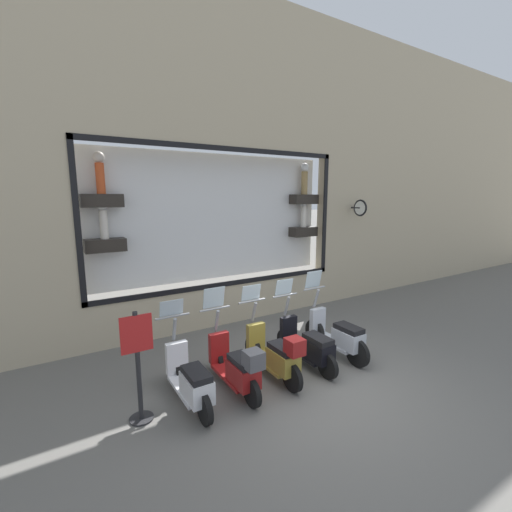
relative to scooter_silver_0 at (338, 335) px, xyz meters
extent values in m
plane|color=#66635E|center=(-0.57, 1.15, -0.45)|extent=(120.00, 120.00, 0.00)
cube|color=tan|center=(3.03, -9.52, 3.60)|extent=(0.40, 14.65, 8.10)
cube|color=tan|center=(3.03, 1.15, 0.06)|extent=(0.40, 6.69, 1.03)
cube|color=tan|center=(3.03, 1.15, 5.85)|extent=(0.40, 6.69, 3.61)
cube|color=black|center=(2.82, 1.15, 3.98)|extent=(0.04, 6.69, 0.12)
cube|color=black|center=(2.82, 1.15, 0.64)|extent=(0.04, 6.69, 0.12)
cube|color=black|center=(2.82, -2.13, 2.31)|extent=(0.04, 0.12, 3.47)
cube|color=black|center=(2.82, 4.44, 2.31)|extent=(0.04, 0.12, 3.47)
cube|color=white|center=(3.38, 1.15, 2.31)|extent=(0.04, 6.45, 3.23)
cube|color=#28231E|center=(3.16, -1.61, 2.76)|extent=(0.36, 0.84, 0.28)
cylinder|color=#9E7F4C|center=(3.16, -1.61, 3.23)|extent=(0.18, 0.18, 0.66)
sphere|color=white|center=(3.16, -1.61, 3.68)|extent=(0.24, 0.24, 0.24)
cube|color=#28231E|center=(3.16, 3.91, 2.76)|extent=(0.36, 0.84, 0.28)
cylinder|color=#CC4C23|center=(3.16, 3.91, 3.22)|extent=(0.18, 0.18, 0.64)
sphere|color=beige|center=(3.16, 3.91, 3.66)|extent=(0.23, 0.23, 0.23)
cube|color=#28231E|center=(3.16, -1.61, 1.80)|extent=(0.36, 0.84, 0.28)
cylinder|color=silver|center=(3.16, -1.61, 2.25)|extent=(0.17, 0.17, 0.62)
sphere|color=white|center=(3.16, -1.61, 2.67)|extent=(0.22, 0.22, 0.22)
cube|color=#28231E|center=(3.16, 3.91, 1.80)|extent=(0.36, 0.84, 0.28)
cylinder|color=silver|center=(3.16, 3.91, 2.25)|extent=(0.17, 0.17, 0.62)
sphere|color=white|center=(3.16, 3.91, 2.67)|extent=(0.22, 0.22, 0.22)
cylinder|color=black|center=(2.66, -3.26, 2.50)|extent=(0.35, 0.05, 0.05)
torus|color=black|center=(2.48, -3.26, 2.50)|extent=(0.51, 0.05, 0.51)
cylinder|color=white|center=(2.48, -3.26, 2.50)|extent=(0.42, 0.03, 0.42)
cylinder|color=black|center=(0.72, 0.00, -0.17)|extent=(0.56, 0.09, 0.56)
cylinder|color=black|center=(-0.54, 0.00, -0.17)|extent=(0.56, 0.09, 0.56)
cube|color=#B7BCC6|center=(0.09, 0.00, -0.19)|extent=(1.02, 0.38, 0.06)
cube|color=#B7BCC6|center=(-0.28, 0.00, 0.02)|extent=(0.61, 0.35, 0.36)
cube|color=black|center=(-0.28, 0.00, 0.25)|extent=(0.58, 0.31, 0.10)
cube|color=#B7BCC6|center=(0.63, 0.00, 0.12)|extent=(0.12, 0.37, 0.56)
cylinder|color=gray|center=(0.70, 0.00, 0.62)|extent=(0.20, 0.06, 0.45)
cylinder|color=gray|center=(0.77, 0.00, 0.83)|extent=(0.04, 0.60, 0.04)
cube|color=silver|center=(0.81, 0.00, 1.03)|extent=(0.10, 0.42, 0.39)
cylinder|color=black|center=(0.75, 0.81, -0.21)|extent=(0.48, 0.09, 0.48)
cylinder|color=black|center=(-0.57, 0.81, -0.21)|extent=(0.48, 0.09, 0.48)
cube|color=black|center=(0.09, 0.81, -0.22)|extent=(1.02, 0.39, 0.06)
cube|color=black|center=(-0.28, 0.81, -0.01)|extent=(0.61, 0.35, 0.36)
cube|color=black|center=(-0.28, 0.81, 0.22)|extent=(0.58, 0.31, 0.10)
cube|color=black|center=(0.63, 0.81, 0.09)|extent=(0.12, 0.37, 0.56)
cylinder|color=gray|center=(0.70, 0.81, 0.58)|extent=(0.20, 0.06, 0.45)
cylinder|color=gray|center=(0.77, 0.81, 0.80)|extent=(0.04, 0.60, 0.04)
cube|color=silver|center=(0.81, 0.81, 0.97)|extent=(0.09, 0.42, 0.34)
cylinder|color=black|center=(0.74, 1.62, -0.20)|extent=(0.50, 0.09, 0.50)
cylinder|color=black|center=(-0.56, 1.62, -0.20)|extent=(0.50, 0.09, 0.50)
cube|color=olive|center=(0.09, 1.62, -0.21)|extent=(1.02, 0.39, 0.06)
cube|color=olive|center=(-0.28, 1.62, 0.00)|extent=(0.61, 0.35, 0.36)
cube|color=black|center=(-0.28, 1.62, 0.23)|extent=(0.58, 0.31, 0.10)
cube|color=olive|center=(0.63, 1.62, 0.10)|extent=(0.12, 0.37, 0.56)
cylinder|color=gray|center=(0.70, 1.62, 0.59)|extent=(0.20, 0.06, 0.45)
cylinder|color=gray|center=(0.77, 1.62, 0.80)|extent=(0.04, 0.60, 0.04)
cube|color=silver|center=(0.81, 1.62, 0.97)|extent=(0.08, 0.42, 0.32)
cube|color=maroon|center=(-0.61, 1.62, 0.39)|extent=(0.28, 0.28, 0.28)
cylinder|color=black|center=(0.76, 2.42, -0.22)|extent=(0.46, 0.09, 0.46)
cylinder|color=black|center=(-0.57, 2.42, -0.22)|extent=(0.46, 0.09, 0.46)
cube|color=maroon|center=(0.09, 2.42, -0.23)|extent=(1.02, 0.38, 0.06)
cube|color=maroon|center=(-0.28, 2.42, -0.02)|extent=(0.61, 0.35, 0.36)
cube|color=black|center=(-0.28, 2.42, 0.21)|extent=(0.58, 0.31, 0.10)
cube|color=maroon|center=(0.63, 2.42, 0.08)|extent=(0.12, 0.37, 0.56)
cylinder|color=gray|center=(0.70, 2.42, 0.57)|extent=(0.20, 0.06, 0.45)
cylinder|color=gray|center=(0.77, 2.42, 0.79)|extent=(0.04, 0.60, 0.04)
cube|color=silver|center=(0.81, 2.42, 0.99)|extent=(0.10, 0.42, 0.40)
cube|color=#4C4C51|center=(-0.62, 2.42, 0.37)|extent=(0.28, 0.28, 0.28)
cylinder|color=black|center=(0.75, 3.23, -0.22)|extent=(0.47, 0.09, 0.47)
cylinder|color=black|center=(-0.57, 3.23, -0.22)|extent=(0.47, 0.09, 0.47)
cube|color=silver|center=(0.09, 3.23, -0.23)|extent=(1.02, 0.38, 0.06)
cube|color=silver|center=(-0.28, 3.23, -0.02)|extent=(0.61, 0.35, 0.36)
cube|color=black|center=(-0.28, 3.23, 0.21)|extent=(0.58, 0.31, 0.10)
cube|color=silver|center=(0.63, 3.23, 0.08)|extent=(0.12, 0.37, 0.56)
cylinder|color=gray|center=(0.70, 3.23, 0.58)|extent=(0.20, 0.06, 0.45)
cylinder|color=gray|center=(0.77, 3.23, 0.79)|extent=(0.04, 0.61, 0.04)
cube|color=silver|center=(0.81, 3.23, 0.94)|extent=(0.08, 0.42, 0.29)
cylinder|color=#232326|center=(0.03, 4.01, -0.44)|extent=(0.36, 0.36, 0.02)
cylinder|color=#232326|center=(0.03, 4.01, 0.39)|extent=(0.07, 0.07, 1.69)
cube|color=red|center=(0.01, 4.01, 0.91)|extent=(0.03, 0.45, 0.55)
camera|label=1|loc=(-4.83, 4.96, 2.86)|focal=24.00mm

